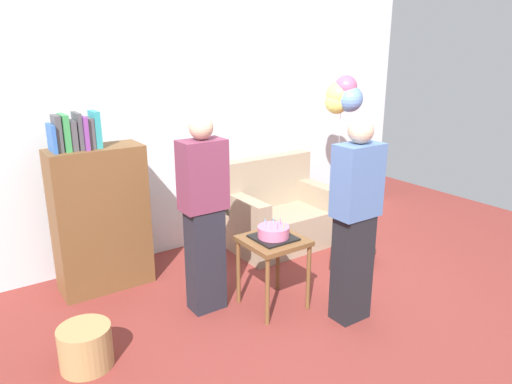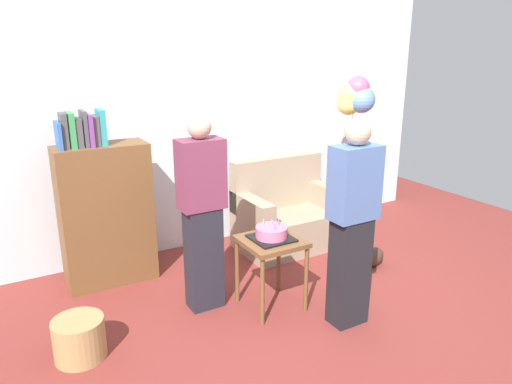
# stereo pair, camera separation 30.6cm
# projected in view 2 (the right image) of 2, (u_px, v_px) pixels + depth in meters

# --- Properties ---
(ground_plane) EXTENTS (8.00, 8.00, 0.00)m
(ground_plane) POSITION_uv_depth(u_px,v_px,m) (308.00, 328.00, 3.78)
(ground_plane) COLOR maroon
(wall_back) EXTENTS (6.00, 0.10, 2.70)m
(wall_back) POSITION_uv_depth(u_px,v_px,m) (197.00, 122.00, 5.08)
(wall_back) COLOR silver
(wall_back) RESTS_ON ground_plane
(couch) EXTENTS (1.10, 0.70, 0.96)m
(couch) POSITION_uv_depth(u_px,v_px,m) (287.00, 216.00, 5.26)
(couch) COLOR gray
(couch) RESTS_ON ground_plane
(bookshelf) EXTENTS (0.80, 0.36, 1.61)m
(bookshelf) POSITION_uv_depth(u_px,v_px,m) (105.00, 211.00, 4.36)
(bookshelf) COLOR brown
(bookshelf) RESTS_ON ground_plane
(side_table) EXTENTS (0.48, 0.48, 0.61)m
(side_table) POSITION_uv_depth(u_px,v_px,m) (271.00, 250.00, 3.96)
(side_table) COLOR brown
(side_table) RESTS_ON ground_plane
(birthday_cake) EXTENTS (0.32, 0.32, 0.17)m
(birthday_cake) POSITION_uv_depth(u_px,v_px,m) (271.00, 233.00, 3.91)
(birthday_cake) COLOR black
(birthday_cake) RESTS_ON side_table
(person_blowing_candles) EXTENTS (0.36, 0.22, 1.63)m
(person_blowing_candles) POSITION_uv_depth(u_px,v_px,m) (202.00, 213.00, 3.87)
(person_blowing_candles) COLOR #23232D
(person_blowing_candles) RESTS_ON ground_plane
(person_holding_cake) EXTENTS (0.36, 0.22, 1.63)m
(person_holding_cake) POSITION_uv_depth(u_px,v_px,m) (352.00, 224.00, 3.64)
(person_holding_cake) COLOR black
(person_holding_cake) RESTS_ON ground_plane
(wicker_basket) EXTENTS (0.36, 0.36, 0.30)m
(wicker_basket) POSITION_uv_depth(u_px,v_px,m) (79.00, 339.00, 3.39)
(wicker_basket) COLOR #A88451
(wicker_basket) RESTS_ON ground_plane
(handbag) EXTENTS (0.28, 0.14, 0.20)m
(handbag) POSITION_uv_depth(u_px,v_px,m) (372.00, 257.00, 4.81)
(handbag) COLOR #473328
(handbag) RESTS_ON ground_plane
(balloon_bunch) EXTENTS (0.36, 0.39, 1.81)m
(balloon_bunch) POSITION_uv_depth(u_px,v_px,m) (355.00, 97.00, 5.21)
(balloon_bunch) COLOR silver
(balloon_bunch) RESTS_ON ground_plane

